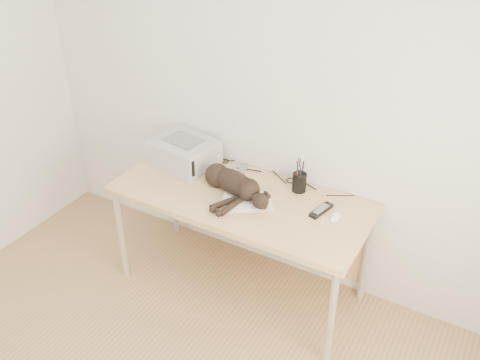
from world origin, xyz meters
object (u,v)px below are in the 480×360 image
Objects in this scene: printer at (184,152)px; mug at (214,158)px; pen_cup at (299,182)px; mouse at (336,215)px; desk at (247,207)px; cat at (231,183)px.

mug is (0.17, 0.11, -0.05)m from printer.
pen_cup is (0.64, -0.02, 0.02)m from mug.
printer is 4.24× the size of mouse.
pen_cup is at bearing 154.30° from mouse.
printer reaches higher than desk.
desk is 0.43m from mug.
printer is 0.81m from pen_cup.
mug is at bearing 153.45° from cat.
cat is 2.93× the size of pen_cup.
printer is 0.21m from mug.
desk is at bearing -26.11° from mug.
mouse is at bearing -10.88° from mug.
printer is at bearing -147.87° from mug.
printer reaches higher than cat.
desk is 3.67× the size of printer.
desk is 17.28× the size of mug.
cat is (0.45, -0.14, -0.02)m from printer.
printer is 1.94× the size of pen_cup.
pen_cup is (0.29, 0.15, 0.20)m from desk.
desk is at bearing 60.58° from cat.
pen_cup reaches higher than printer.
desk is 0.61m from mouse.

